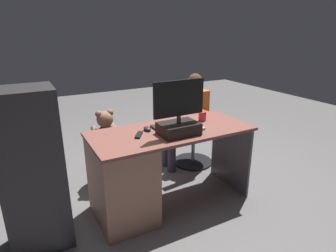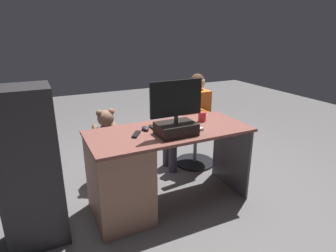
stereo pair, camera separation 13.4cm
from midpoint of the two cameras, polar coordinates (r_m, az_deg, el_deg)
ground_plane at (r=3.18m, az=-1.00°, el=-11.99°), size 10.00×10.00×0.00m
desk at (r=2.60m, az=-6.06°, el=-9.37°), size 1.48×0.66×0.76m
monitor at (r=2.45m, az=3.15°, el=1.33°), size 0.47×0.24×0.47m
keyboard at (r=2.71m, az=2.23°, el=0.23°), size 0.42×0.14×0.02m
computer_mouse at (r=2.59m, az=-3.05°, el=-0.48°), size 0.06×0.10×0.04m
cup at (r=2.86m, az=8.12°, el=1.85°), size 0.08×0.08×0.09m
tv_remote at (r=2.48m, az=-4.80°, el=-1.67°), size 0.12×0.15×0.02m
notebook_binder at (r=2.65m, az=4.62°, el=-0.22°), size 0.27×0.33×0.02m
office_chair_teddy at (r=3.23m, az=-10.54°, el=-6.48°), size 0.47×0.47×0.46m
teddy_bear at (r=3.10m, az=-11.00°, el=-0.32°), size 0.26×0.26×0.38m
visitor_chair at (r=3.60m, az=6.51°, el=-3.56°), size 0.49×0.49×0.46m
person at (r=3.43m, az=5.56°, el=2.44°), size 0.51×0.48×1.14m
equipment_rack at (r=2.39m, az=-24.41°, el=-7.87°), size 0.44×0.36×1.26m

